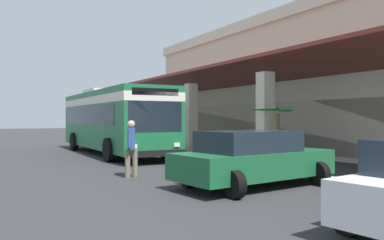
# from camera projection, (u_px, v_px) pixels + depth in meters

# --- Properties ---
(ground) EXTENTS (120.00, 120.00, 0.00)m
(ground) POSITION_uv_depth(u_px,v_px,m) (286.00, 153.00, 20.46)
(ground) COLOR #2D2D30
(curb_strip) EXTENTS (29.81, 0.50, 0.12)m
(curb_strip) POSITION_uv_depth(u_px,v_px,m) (195.00, 157.00, 18.03)
(curb_strip) COLOR #9E998E
(curb_strip) RESTS_ON ground
(plaza_building) EXTENTS (25.15, 13.86, 7.27)m
(plaza_building) POSITION_uv_depth(u_px,v_px,m) (341.00, 86.00, 22.71)
(plaza_building) COLOR beige
(plaza_building) RESTS_ON ground
(transit_bus) EXTENTS (11.24, 2.93, 3.34)m
(transit_bus) POSITION_uv_depth(u_px,v_px,m) (112.00, 117.00, 20.17)
(transit_bus) COLOR #196638
(transit_bus) RESTS_ON ground
(parked_sedan_green) EXTENTS (2.76, 4.57, 1.47)m
(parked_sedan_green) POSITION_uv_depth(u_px,v_px,m) (253.00, 158.00, 10.39)
(parked_sedan_green) COLOR #195933
(parked_sedan_green) RESTS_ON ground
(pedestrian) EXTENTS (0.62, 0.43, 1.74)m
(pedestrian) POSITION_uv_depth(u_px,v_px,m) (131.00, 145.00, 12.08)
(pedestrian) COLOR #726651
(pedestrian) RESTS_ON ground
(potted_palm) EXTENTS (1.71, 1.56, 2.27)m
(potted_palm) POSITION_uv_depth(u_px,v_px,m) (277.00, 148.00, 15.39)
(potted_palm) COLOR gray
(potted_palm) RESTS_ON ground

